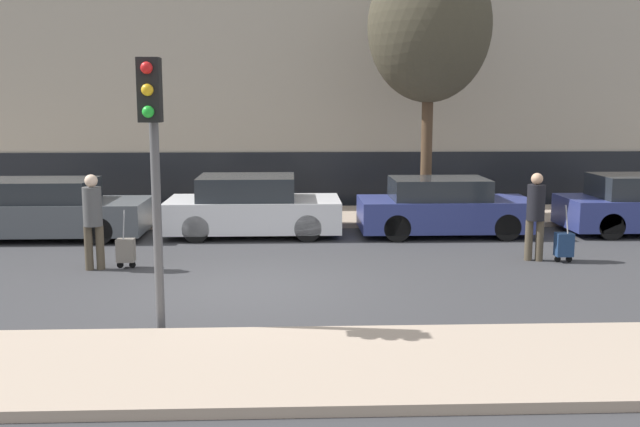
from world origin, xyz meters
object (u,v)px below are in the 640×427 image
object	(u,v)px
parked_car_0	(45,210)
traffic_light	(153,140)
trolley_left	(126,250)
trolley_right	(564,245)
pedestrian_left	(93,216)
parked_car_2	(444,208)
pedestrian_right	(536,211)
bare_tree_near_crossing	(429,27)
parked_car_1	(252,207)

from	to	relation	value
parked_car_0	traffic_light	bearing A→B (deg)	-61.26
parked_car_0	trolley_left	bearing A→B (deg)	-51.03
trolley_right	traffic_light	distance (m)	8.34
pedestrian_left	parked_car_2	bearing A→B (deg)	-167.51
parked_car_2	pedestrian_right	distance (m)	3.03
parked_car_2	trolley_right	size ratio (longest dim) A/B	3.55
trolley_right	parked_car_0	bearing A→B (deg)	164.76
trolley_left	trolley_right	world-z (taller)	trolley_right
trolley_right	bare_tree_near_crossing	xyz separation A→B (m)	(-1.81, 4.63, 4.51)
trolley_left	parked_car_0	bearing A→B (deg)	128.97
parked_car_2	pedestrian_right	xyz separation A→B (m)	(1.18, -2.76, 0.34)
bare_tree_near_crossing	parked_car_2	bearing A→B (deg)	-86.53
parked_car_1	pedestrian_left	size ratio (longest dim) A/B	2.25
trolley_left	traffic_light	size ratio (longest dim) A/B	0.30
pedestrian_right	parked_car_1	bearing A→B (deg)	-10.12
parked_car_1	trolley_right	distance (m)	6.87
parked_car_0	parked_car_1	bearing A→B (deg)	2.14
parked_car_1	trolley_right	xyz separation A→B (m)	(6.12, -3.11, -0.30)
parked_car_0	parked_car_1	world-z (taller)	parked_car_1
trolley_left	trolley_right	bearing A→B (deg)	1.03
trolley_left	pedestrian_right	world-z (taller)	pedestrian_right
parked_car_0	pedestrian_right	distance (m)	10.62
parked_car_0	parked_car_2	distance (m)	9.06
pedestrian_left	bare_tree_near_crossing	distance (m)	9.37
pedestrian_left	bare_tree_near_crossing	size ratio (longest dim) A/B	0.27
parked_car_1	bare_tree_near_crossing	bearing A→B (deg)	19.47
bare_tree_near_crossing	trolley_left	bearing A→B (deg)	-143.53
bare_tree_near_crossing	pedestrian_left	bearing A→B (deg)	-145.08
parked_car_1	pedestrian_left	distance (m)	4.33
traffic_light	trolley_left	bearing A→B (deg)	108.75
parked_car_1	trolley_left	xyz separation A→B (m)	(-2.16, -3.26, -0.31)
parked_car_1	parked_car_2	size ratio (longest dim) A/B	1.00
traffic_light	parked_car_1	bearing A→B (deg)	83.16
trolley_right	bare_tree_near_crossing	distance (m)	6.71
parked_car_1	bare_tree_near_crossing	xyz separation A→B (m)	(4.31, 1.52, 4.21)
parked_car_1	parked_car_2	bearing A→B (deg)	-2.29
bare_tree_near_crossing	parked_car_1	bearing A→B (deg)	-160.53
trolley_right	trolley_left	bearing A→B (deg)	-178.97
traffic_light	trolley_right	bearing A→B (deg)	29.82
parked_car_2	traffic_light	world-z (taller)	traffic_light
parked_car_1	parked_car_2	xyz separation A→B (m)	(4.41, -0.18, -0.02)
trolley_left	bare_tree_near_crossing	xyz separation A→B (m)	(6.47, 4.78, 4.52)
parked_car_1	pedestrian_left	xyz separation A→B (m)	(-2.70, -3.37, 0.36)
parked_car_2	pedestrian_left	size ratio (longest dim) A/B	2.25
parked_car_0	trolley_right	size ratio (longest dim) A/B	4.01
parked_car_1	trolley_right	world-z (taller)	parked_car_1
parked_car_1	trolley_right	bearing A→B (deg)	-26.93
parked_car_0	parked_car_2	xyz separation A→B (m)	(9.06, -0.00, -0.00)
trolley_left	pedestrian_right	distance (m)	7.78
pedestrian_left	trolley_right	bearing A→B (deg)	170.01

